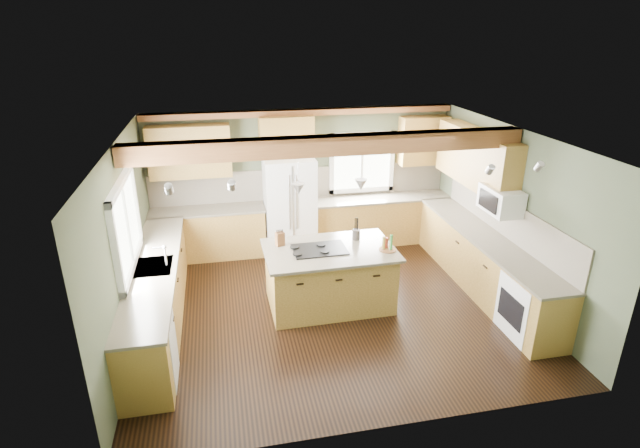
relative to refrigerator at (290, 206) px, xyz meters
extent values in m
plane|color=black|center=(0.30, -2.12, -0.90)|extent=(5.60, 5.60, 0.00)
plane|color=silver|center=(0.30, -2.12, 1.70)|extent=(5.60, 5.60, 0.00)
plane|color=#414A35|center=(0.30, 0.38, 0.40)|extent=(5.60, 0.00, 5.60)
plane|color=#414A35|center=(-2.50, -2.12, 0.40)|extent=(0.00, 5.00, 5.00)
plane|color=#414A35|center=(3.10, -2.12, 0.40)|extent=(0.00, 5.00, 5.00)
cube|color=brown|center=(0.30, -2.02, 1.57)|extent=(5.55, 0.26, 0.26)
cube|color=brown|center=(0.30, 0.28, 1.64)|extent=(5.55, 0.20, 0.10)
cube|color=brown|center=(0.30, 0.36, 0.31)|extent=(5.58, 0.03, 0.58)
cube|color=brown|center=(3.08, -2.07, 0.31)|extent=(0.03, 3.70, 0.58)
cube|color=brown|center=(-1.49, 0.08, -0.46)|extent=(2.02, 0.60, 0.88)
cube|color=#4C4337|center=(-1.49, 0.08, 0.00)|extent=(2.06, 0.64, 0.04)
cube|color=brown|center=(1.79, 0.08, -0.46)|extent=(2.62, 0.60, 0.88)
cube|color=#4C4337|center=(1.79, 0.08, 0.00)|extent=(2.66, 0.64, 0.04)
cube|color=brown|center=(-2.20, -2.07, -0.46)|extent=(0.60, 3.70, 0.88)
cube|color=#4C4337|center=(-2.20, -2.07, 0.00)|extent=(0.64, 3.74, 0.04)
cube|color=brown|center=(2.80, -2.07, -0.46)|extent=(0.60, 3.70, 0.88)
cube|color=#4C4337|center=(2.80, -2.07, 0.00)|extent=(0.64, 3.74, 0.04)
cube|color=brown|center=(-1.69, 0.21, 1.05)|extent=(1.40, 0.35, 0.90)
cube|color=brown|center=(0.00, 0.21, 1.25)|extent=(0.96, 0.35, 0.70)
cube|color=brown|center=(2.92, -1.22, 1.05)|extent=(0.35, 2.20, 0.90)
cube|color=brown|center=(2.60, 0.21, 1.05)|extent=(0.90, 0.35, 0.90)
cube|color=white|center=(-2.48, -2.07, 0.65)|extent=(0.04, 1.60, 1.05)
cube|color=white|center=(1.45, 0.36, 0.65)|extent=(1.10, 0.04, 1.00)
cube|color=#262628|center=(-2.20, -2.07, 0.01)|extent=(0.50, 0.65, 0.03)
cylinder|color=#B2B2B7|center=(-2.02, -2.07, 0.15)|extent=(0.02, 0.02, 0.28)
cube|color=white|center=(-2.19, -3.37, -0.47)|extent=(0.60, 0.60, 0.84)
cube|color=white|center=(2.79, -3.37, -0.47)|extent=(0.60, 0.72, 0.84)
cube|color=white|center=(2.88, -2.17, 0.65)|extent=(0.40, 0.70, 0.38)
cone|color=#B2B2B7|center=(-0.16, -2.03, 0.98)|extent=(0.18, 0.18, 0.16)
cone|color=#B2B2B7|center=(0.74, -2.01, 0.98)|extent=(0.18, 0.18, 0.16)
cube|color=white|center=(0.00, 0.00, 0.00)|extent=(0.90, 0.74, 1.80)
cube|color=olive|center=(0.29, -2.02, -0.46)|extent=(1.82, 1.13, 0.88)
cube|color=#4C4337|center=(0.29, -2.02, 0.00)|extent=(1.94, 1.25, 0.04)
cube|color=black|center=(0.14, -2.02, 0.03)|extent=(0.79, 0.53, 0.02)
cube|color=brown|center=(-0.40, -1.74, 0.12)|extent=(0.15, 0.13, 0.21)
cylinder|color=#3A332E|center=(0.77, -1.75, 0.10)|extent=(0.13, 0.13, 0.16)
camera|label=1|loc=(-1.20, -8.52, 3.11)|focal=28.00mm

